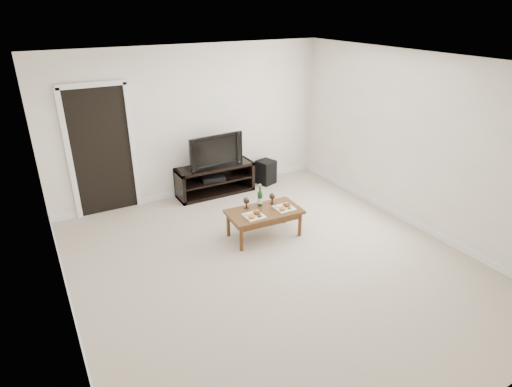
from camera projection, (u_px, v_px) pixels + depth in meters
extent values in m
plane|color=#BCAB97|center=(273.00, 264.00, 5.73)|extent=(5.50, 5.50, 0.00)
cube|color=white|center=(192.00, 123.00, 7.40)|extent=(5.00, 0.04, 2.60)
cube|color=white|center=(277.00, 62.00, 4.65)|extent=(5.00, 5.50, 0.04)
cube|color=black|center=(102.00, 152.00, 6.80)|extent=(0.90, 0.02, 2.05)
cube|color=black|center=(215.00, 180.00, 7.73)|extent=(1.40, 0.45, 0.55)
imported|color=black|center=(214.00, 150.00, 7.49)|extent=(1.02, 0.21, 0.58)
cube|color=black|center=(213.00, 178.00, 7.68)|extent=(0.45, 0.37, 0.08)
cube|color=black|center=(266.00, 172.00, 8.20)|extent=(0.38, 0.38, 0.46)
cube|color=brown|center=(264.00, 223.00, 6.35)|extent=(1.11, 0.64, 0.42)
cube|color=white|center=(254.00, 214.00, 6.07)|extent=(0.27, 0.27, 0.07)
cube|color=white|center=(284.00, 207.00, 6.31)|extent=(0.27, 0.27, 0.07)
cylinder|color=#0F3817|center=(260.00, 195.00, 6.34)|extent=(0.07, 0.07, 0.35)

